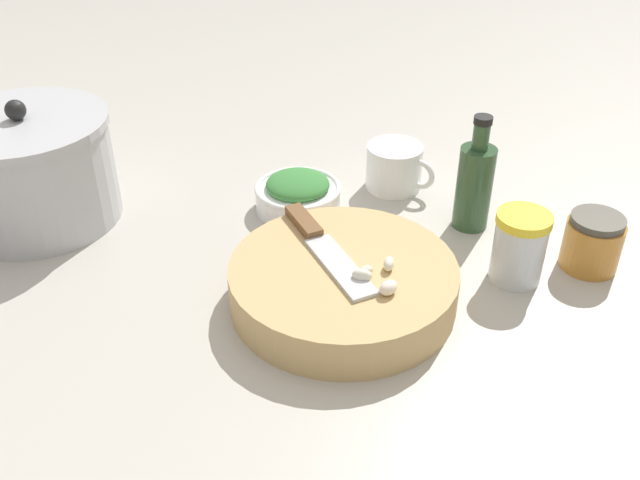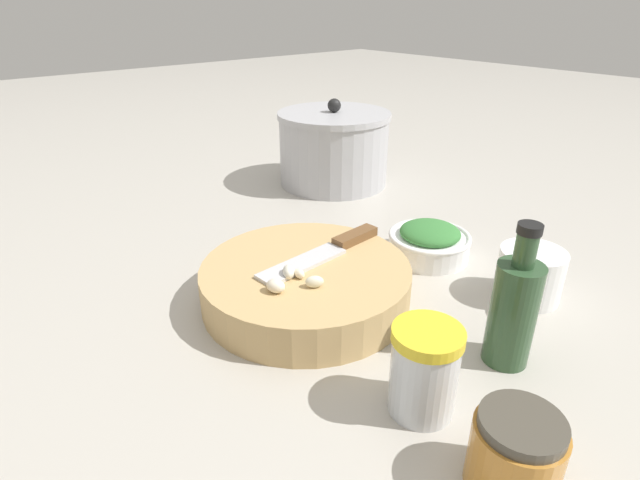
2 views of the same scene
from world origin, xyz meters
TOP-DOWN VIEW (x-y plane):
  - ground_plane at (0.00, 0.00)m, footprint 5.00×5.00m
  - cutting_board at (0.01, -0.06)m, footprint 0.28×0.28m
  - chef_knife at (-0.00, -0.01)m, footprint 0.04×0.21m
  - garlic_cloves at (0.03, -0.10)m, footprint 0.06×0.07m
  - herb_bowl at (0.03, 0.17)m, footprint 0.13×0.13m
  - spice_jar at (0.23, -0.10)m, footprint 0.07×0.07m
  - coffee_mug at (0.19, 0.17)m, footprint 0.09×0.11m
  - honey_jar at (0.34, -0.11)m, footprint 0.07×0.07m
  - oil_bottle at (0.25, 0.04)m, footprint 0.05×0.05m
  - stock_pot at (-0.33, 0.28)m, footprint 0.24×0.24m

SIDE VIEW (x-z plane):
  - ground_plane at x=0.00m, z-range 0.00..0.00m
  - herb_bowl at x=0.03m, z-range 0.00..0.05m
  - cutting_board at x=0.01m, z-range 0.00..0.05m
  - coffee_mug at x=0.19m, z-range 0.00..0.07m
  - honey_jar at x=0.34m, z-range 0.00..0.08m
  - spice_jar at x=0.23m, z-range 0.00..0.10m
  - chef_knife at x=0.00m, z-range 0.05..0.07m
  - garlic_cloves at x=0.03m, z-range 0.05..0.07m
  - oil_bottle at x=0.25m, z-range -0.02..0.15m
  - stock_pot at x=-0.33m, z-range -0.01..0.17m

